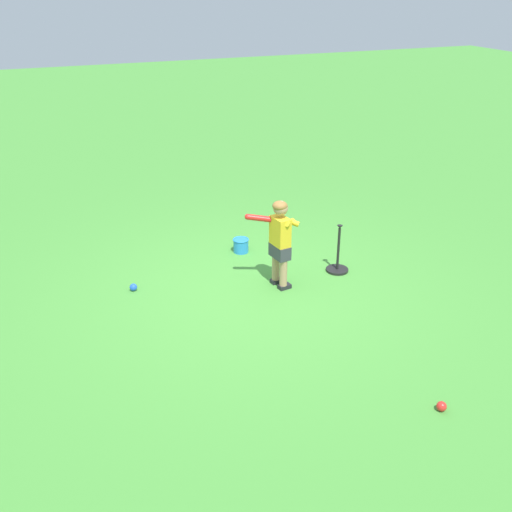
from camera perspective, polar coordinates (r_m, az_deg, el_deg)
name	(u,v)px	position (r m, az deg, el deg)	size (l,w,h in m)	color
ground_plane	(253,290)	(7.05, -0.33, -3.30)	(40.00, 40.00, 0.00)	#479338
child_batter	(280,236)	(6.87, 2.27, 1.93)	(0.38, 0.61, 1.08)	#232328
play_ball_midfield	(133,287)	(7.17, -11.64, -2.95)	(0.09, 0.09, 0.09)	blue
play_ball_by_bucket	(442,406)	(5.49, 17.32, -13.56)	(0.09, 0.09, 0.09)	red
batting_tee	(337,263)	(7.52, 7.80, -0.70)	(0.28, 0.28, 0.62)	black
toy_bucket	(241,245)	(7.97, -1.46, 1.05)	(0.22, 0.22, 0.19)	#2884DB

